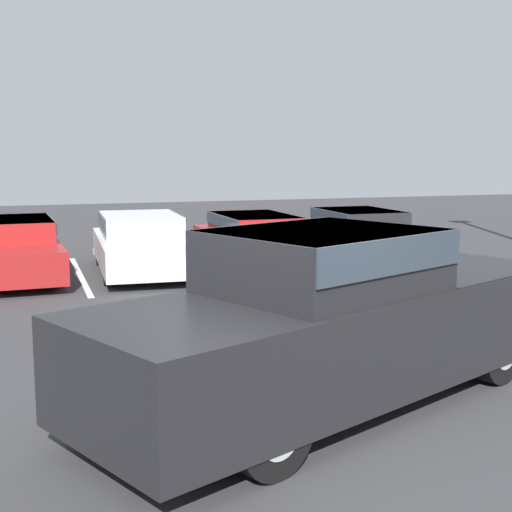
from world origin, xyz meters
TOP-DOWN VIEW (x-y plane):
  - ground_plane at (0.00, 0.00)m, footprint 60.00×60.00m
  - stall_stripe_b at (-1.12, 9.45)m, footprint 0.12×4.99m
  - stall_stripe_c at (1.55, 9.45)m, footprint 0.12×4.99m
  - stall_stripe_d at (4.23, 9.45)m, footprint 0.12×4.99m
  - stall_stripe_e at (6.90, 9.45)m, footprint 0.12×4.99m
  - pickup_truck at (0.91, 0.72)m, footprint 6.23×4.18m
  - parked_sedan_a at (-2.43, 9.64)m, footprint 1.93×4.73m
  - parked_sedan_b at (0.18, 9.42)m, footprint 2.01×4.55m
  - parked_sedan_c at (2.79, 9.34)m, footprint 1.82×4.76m
  - parked_sedan_d at (5.51, 9.55)m, footprint 1.80×4.26m
  - wheel_stop_curb at (0.39, 12.55)m, footprint 1.89×0.20m

SIDE VIEW (x-z plane):
  - ground_plane at x=0.00m, z-range 0.00..0.00m
  - stall_stripe_b at x=-1.12m, z-range 0.00..0.01m
  - stall_stripe_c at x=1.55m, z-range 0.00..0.01m
  - stall_stripe_d at x=4.23m, z-range 0.00..0.01m
  - stall_stripe_e at x=6.90m, z-range 0.00..0.01m
  - wheel_stop_curb at x=0.39m, z-range 0.00..0.14m
  - parked_sedan_c at x=2.79m, z-range 0.05..1.25m
  - parked_sedan_d at x=5.51m, z-range 0.04..1.26m
  - parked_sedan_a at x=-2.43m, z-range 0.04..1.27m
  - parked_sedan_b at x=0.18m, z-range 0.04..1.31m
  - pickup_truck at x=0.91m, z-range -0.01..1.85m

